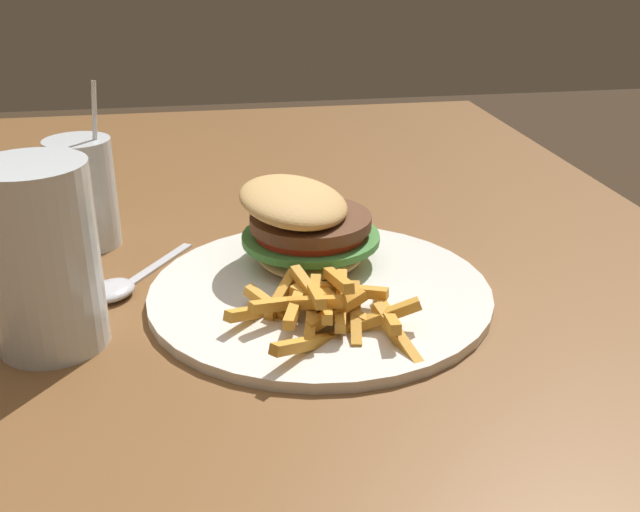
# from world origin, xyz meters

# --- Properties ---
(dining_table) EXTENTS (1.59, 1.19, 0.70)m
(dining_table) POSITION_xyz_m (0.00, 0.00, 0.60)
(dining_table) COLOR brown
(dining_table) RESTS_ON ground_plane
(meal_plate_near) EXTENTS (0.32, 0.32, 0.10)m
(meal_plate_near) POSITION_xyz_m (0.03, -0.16, 0.73)
(meal_plate_near) COLOR white
(meal_plate_near) RESTS_ON dining_table
(beer_glass) EXTENTS (0.09, 0.09, 0.16)m
(beer_glass) POSITION_xyz_m (-0.04, 0.07, 0.78)
(beer_glass) COLOR silver
(beer_glass) RESTS_ON dining_table
(juice_glass) EXTENTS (0.07, 0.07, 0.18)m
(juice_glass) POSITION_xyz_m (0.17, 0.06, 0.76)
(juice_glass) COLOR silver
(juice_glass) RESTS_ON dining_table
(spoon) EXTENTS (0.14, 0.11, 0.01)m
(spoon) POSITION_xyz_m (0.05, 0.02, 0.71)
(spoon) COLOR silver
(spoon) RESTS_ON dining_table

